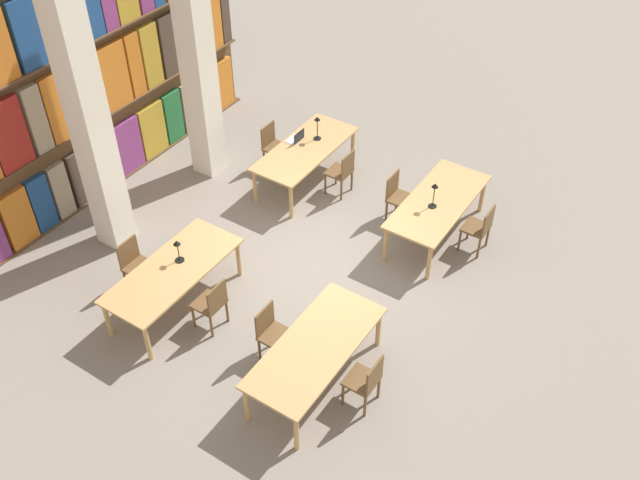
{
  "coord_description": "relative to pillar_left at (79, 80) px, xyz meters",
  "views": [
    {
      "loc": [
        -6.93,
        -4.68,
        8.01
      ],
      "look_at": [
        0.0,
        -0.13,
        0.66
      ],
      "focal_mm": 40.0,
      "sensor_mm": 36.0,
      "label": 1
    }
  ],
  "objects": [
    {
      "name": "chair_2",
      "position": [
        3.08,
        -5.2,
        -2.52
      ],
      "size": [
        0.42,
        0.4,
        0.89
      ],
      "color": "brown",
      "rests_on": "ground_plane"
    },
    {
      "name": "chair_1",
      "position": [
        -0.59,
        -3.7,
        -2.52
      ],
      "size": [
        0.42,
        0.4,
        0.89
      ],
      "rotation": [
        0.0,
        0.0,
        3.14
      ],
      "color": "brown",
      "rests_on": "ground_plane"
    },
    {
      "name": "reading_table_3",
      "position": [
        3.11,
        -1.75,
        -2.34
      ],
      "size": [
        2.21,
        0.94,
        0.74
      ],
      "color": "tan",
      "rests_on": "ground_plane"
    },
    {
      "name": "laptop",
      "position": [
        3.21,
        -1.47,
        -2.22
      ],
      "size": [
        0.32,
        0.22,
        0.21
      ],
      "rotation": [
        0.0,
        0.0,
        3.14
      ],
      "color": "silver",
      "rests_on": "reading_table_3"
    },
    {
      "name": "desk_lamp_1",
      "position": [
        -0.38,
        -1.85,
        -2.0
      ],
      "size": [
        0.14,
        0.14,
        0.39
      ],
      "color": "black",
      "rests_on": "reading_table_2"
    },
    {
      "name": "chair_3",
      "position": [
        3.08,
        -3.69,
        -2.52
      ],
      "size": [
        0.42,
        0.4,
        0.89
      ],
      "rotation": [
        0.0,
        0.0,
        3.14
      ],
      "color": "brown",
      "rests_on": "ground_plane"
    },
    {
      "name": "desk_lamp_2",
      "position": [
        3.47,
        -1.77,
        -1.95
      ],
      "size": [
        0.14,
        0.14,
        0.47
      ],
      "color": "black",
      "rests_on": "reading_table_3"
    },
    {
      "name": "chair_4",
      "position": [
        -0.63,
        -2.64,
        -2.52
      ],
      "size": [
        0.42,
        0.4,
        0.89
      ],
      "color": "brown",
      "rests_on": "ground_plane"
    },
    {
      "name": "reading_table_2",
      "position": [
        -0.58,
        -1.89,
        -2.34
      ],
      "size": [
        2.21,
        0.94,
        0.74
      ],
      "color": "tan",
      "rests_on": "ground_plane"
    },
    {
      "name": "chair_7",
      "position": [
        3.15,
        -1.0,
        -2.52
      ],
      "size": [
        0.42,
        0.4,
        0.89
      ],
      "rotation": [
        0.0,
        0.0,
        3.14
      ],
      "color": "brown",
      "rests_on": "ground_plane"
    },
    {
      "name": "chair_6",
      "position": [
        3.15,
        -2.51,
        -2.52
      ],
      "size": [
        0.42,
        0.4,
        0.89
      ],
      "color": "brown",
      "rests_on": "ground_plane"
    },
    {
      "name": "reading_table_0",
      "position": [
        -0.64,
        -4.46,
        -2.34
      ],
      "size": [
        2.21,
        0.94,
        0.74
      ],
      "color": "tan",
      "rests_on": "ground_plane"
    },
    {
      "name": "ground_plane",
      "position": [
        1.22,
        -3.17,
        -3.0
      ],
      "size": [
        40.0,
        40.0,
        0.0
      ],
      "primitive_type": "plane",
      "color": "gray"
    },
    {
      "name": "desk_lamp_0",
      "position": [
        2.85,
        -4.43,
        -1.95
      ],
      "size": [
        0.14,
        0.14,
        0.46
      ],
      "color": "black",
      "rests_on": "reading_table_1"
    },
    {
      "name": "chair_0",
      "position": [
        -0.59,
        -5.21,
        -2.52
      ],
      "size": [
        0.42,
        0.4,
        0.89
      ],
      "color": "brown",
      "rests_on": "ground_plane"
    },
    {
      "name": "reading_table_1",
      "position": [
        3.04,
        -4.44,
        -2.34
      ],
      "size": [
        2.21,
        0.94,
        0.74
      ],
      "color": "tan",
      "rests_on": "ground_plane"
    },
    {
      "name": "bookshelf_bank",
      "position": [
        1.22,
        1.25,
        -0.36
      ],
      "size": [
        7.07,
        0.35,
        5.5
      ],
      "color": "brown",
      "rests_on": "ground_plane"
    },
    {
      "name": "pillar_left",
      "position": [
        0.0,
        0.0,
        0.0
      ],
      "size": [
        0.47,
        0.47,
        6.0
      ],
      "color": "silver",
      "rests_on": "ground_plane"
    },
    {
      "name": "pillar_center",
      "position": [
        2.44,
        0.0,
        0.0
      ],
      "size": [
        0.47,
        0.47,
        6.0
      ],
      "color": "silver",
      "rests_on": "ground_plane"
    },
    {
      "name": "chair_5",
      "position": [
        -0.63,
        -1.13,
        -2.52
      ],
      "size": [
        0.42,
        0.4,
        0.89
      ],
      "rotation": [
        0.0,
        0.0,
        3.14
      ],
      "color": "brown",
      "rests_on": "ground_plane"
    }
  ]
}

